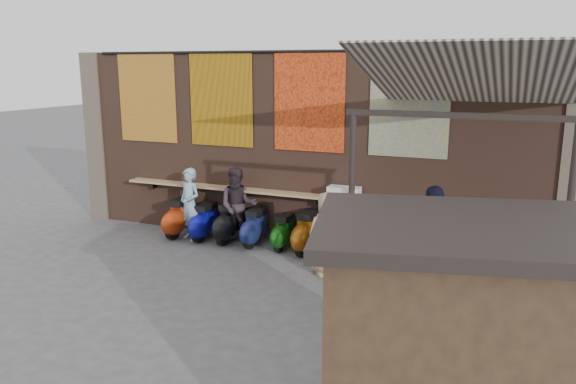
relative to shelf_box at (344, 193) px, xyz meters
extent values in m
plane|color=#474749|center=(-1.13, -2.30, -1.24)|extent=(70.00, 70.00, 0.00)
cube|color=brown|center=(-1.13, 0.40, 0.76)|extent=(10.00, 0.40, 4.00)
cube|color=#4C4238|center=(-6.33, 0.40, 0.76)|extent=(0.50, 0.50, 4.00)
cube|color=#4C4238|center=(4.07, 0.40, 0.76)|extent=(0.50, 0.50, 4.00)
cube|color=#9E7A51|center=(-1.13, 0.03, -0.14)|extent=(8.00, 0.32, 0.05)
cube|color=white|center=(0.00, 0.00, 0.00)|extent=(0.64, 0.29, 0.23)
cube|color=maroon|center=(-4.73, 0.18, 1.76)|extent=(1.50, 0.02, 2.00)
cube|color=#F4A00E|center=(-2.83, 0.18, 1.76)|extent=(1.50, 0.02, 2.00)
cube|color=#D14B1A|center=(-0.83, 0.18, 1.76)|extent=(1.50, 0.02, 2.00)
cube|color=#295C98|center=(1.17, 0.18, 1.76)|extent=(1.50, 0.02, 2.00)
cylinder|color=black|center=(-1.13, 0.17, 2.74)|extent=(9.50, 0.06, 0.06)
imported|color=#85A8C2|center=(-3.32, -0.43, -0.46)|extent=(0.67, 0.55, 1.57)
imported|color=#2E242B|center=(-2.22, -0.30, -0.42)|extent=(0.99, 0.91, 1.64)
imported|color=black|center=(2.00, -1.70, -0.30)|extent=(1.12, 1.09, 1.89)
imported|color=slate|center=(2.77, -2.65, -0.47)|extent=(1.15, 0.96, 1.55)
imported|color=#937A5D|center=(0.09, -1.28, -0.48)|extent=(0.89, 0.83, 1.53)
cube|color=black|center=(2.74, -5.78, -0.08)|extent=(2.46, 2.06, 2.33)
cube|color=black|center=(2.74, -5.78, 1.15)|extent=(2.77, 2.35, 0.12)
cube|color=gold|center=(2.55, -4.97, 0.45)|extent=(1.18, 0.31, 0.50)
cube|color=#473321|center=(2.55, -4.97, -0.39)|extent=(1.76, 0.50, 0.06)
cube|color=beige|center=(2.37, -1.40, 2.31)|extent=(3.20, 3.28, 0.97)
cube|color=#33261C|center=(2.37, 0.19, 2.71)|extent=(3.30, 0.08, 0.12)
cube|color=black|center=(2.37, -2.90, 1.84)|extent=(3.00, 0.08, 0.08)
cylinder|color=black|center=(0.97, -2.90, 0.31)|extent=(0.09, 0.09, 3.10)
cylinder|color=black|center=(3.77, -2.90, 0.31)|extent=(0.09, 0.09, 3.10)
camera|label=1|loc=(3.11, -10.46, 2.48)|focal=35.00mm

